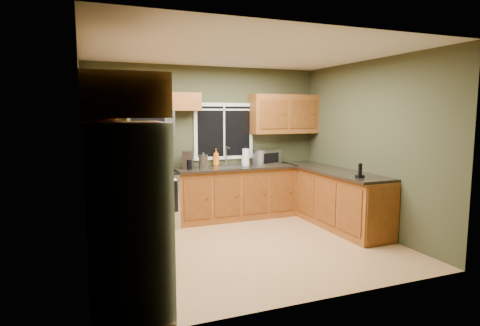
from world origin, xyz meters
TOP-DOWN VIEW (x-y plane):
  - floor at (0.00, 0.00)m, footprint 4.20×4.20m
  - ceiling at (0.00, 0.00)m, footprint 4.20×4.20m
  - back_wall at (0.00, 1.80)m, footprint 4.20×0.00m
  - front_wall at (0.00, -1.80)m, footprint 4.20×0.00m
  - left_wall at (-2.10, 0.00)m, footprint 0.00×3.60m
  - right_wall at (2.10, 0.00)m, footprint 0.00×3.60m
  - window at (0.30, 1.78)m, footprint 1.12×0.03m
  - base_cabinets_left at (-1.80, 0.48)m, footprint 0.60×2.65m
  - countertop_left at (-1.78, 0.48)m, footprint 0.65×2.65m
  - base_cabinets_back at (0.42, 1.50)m, footprint 2.17×0.60m
  - countertop_back at (0.42, 1.48)m, footprint 2.17×0.65m
  - base_cabinets_peninsula at (1.80, 0.54)m, footprint 0.60×2.52m
  - countertop_peninsula at (1.78, 0.55)m, footprint 0.65×2.50m
  - upper_cabinets_left at (-1.94, 0.48)m, footprint 0.33×2.65m
  - upper_cabinets_back_left at (-0.85, 1.64)m, footprint 1.30×0.33m
  - upper_cabinets_back_right at (1.45, 1.64)m, footprint 1.30×0.33m
  - upper_cabinet_over_fridge at (-1.74, -1.30)m, footprint 0.72×0.90m
  - refrigerator at (-1.74, -1.30)m, footprint 0.74×0.90m
  - range at (-1.05, 1.47)m, footprint 0.76×0.69m
  - microwave at (-1.05, 1.61)m, footprint 0.76×0.41m
  - sink at (0.30, 1.49)m, footprint 0.60×0.42m
  - toaster_oven at (1.06, 1.55)m, footprint 0.51×0.46m
  - coffee_maker at (-0.44, 1.51)m, footprint 0.25×0.29m
  - kettle at (-0.18, 1.47)m, footprint 0.19×0.19m
  - paper_towel_roll at (0.65, 1.59)m, footprint 0.15×0.15m
  - soap_bottle_a at (0.12, 1.70)m, footprint 0.13×0.13m
  - soap_bottle_b at (0.66, 1.70)m, footprint 0.10×0.11m
  - soap_bottle_c at (-0.16, 1.54)m, footprint 0.18×0.18m
  - cordless_phone at (1.66, -0.35)m, footprint 0.10×0.10m

SIDE VIEW (x-z plane):
  - floor at x=0.00m, z-range 0.00..0.00m
  - base_cabinets_peninsula at x=1.80m, z-range 0.00..0.90m
  - base_cabinets_left at x=-1.80m, z-range 0.00..0.90m
  - base_cabinets_back at x=0.42m, z-range 0.00..0.90m
  - range at x=-1.05m, z-range 0.00..0.94m
  - refrigerator at x=-1.74m, z-range 0.00..1.80m
  - countertop_left at x=-1.78m, z-range 0.90..0.94m
  - countertop_back at x=0.42m, z-range 0.90..0.94m
  - countertop_peninsula at x=1.78m, z-range 0.90..0.94m
  - sink at x=0.30m, z-range 0.77..1.13m
  - cordless_phone at x=1.66m, z-range 0.90..1.11m
  - soap_bottle_c at x=-0.16m, z-range 0.94..1.12m
  - soap_bottle_b at x=0.66m, z-range 0.94..1.13m
  - kettle at x=-0.18m, z-range 0.93..1.21m
  - toaster_oven at x=1.06m, z-range 0.94..1.21m
  - coffee_maker at x=-0.44m, z-range 0.93..1.23m
  - paper_towel_roll at x=0.65m, z-range 0.92..1.25m
  - soap_bottle_a at x=0.12m, z-range 0.94..1.25m
  - back_wall at x=0.00m, z-range -0.75..3.45m
  - front_wall at x=0.00m, z-range -0.75..3.45m
  - left_wall at x=-2.10m, z-range -0.45..3.15m
  - right_wall at x=2.10m, z-range -0.45..3.15m
  - window at x=0.30m, z-range 1.04..2.06m
  - microwave at x=-1.05m, z-range 1.52..1.94m
  - upper_cabinets_left at x=-1.94m, z-range 1.50..2.22m
  - upper_cabinets_back_right at x=1.45m, z-range 1.50..2.22m
  - upper_cabinet_over_fridge at x=-1.74m, z-range 1.84..2.22m
  - upper_cabinets_back_left at x=-0.85m, z-range 1.92..2.22m
  - ceiling at x=0.00m, z-range 2.70..2.70m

